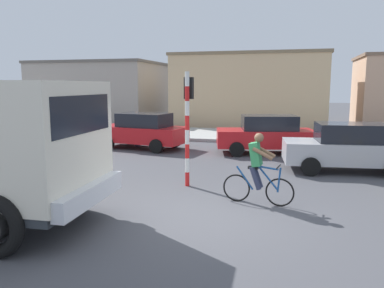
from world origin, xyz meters
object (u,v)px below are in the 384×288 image
Objects in this scene: traffic_light_pole at (188,113)px; car_far_side at (348,147)px; car_white_mid at (266,134)px; pedestrian_near_kerb at (137,129)px; cyclist at (258,169)px; car_red_near at (142,131)px.

car_far_side is at bearing 33.42° from traffic_light_pole.
traffic_light_pole is 6.24m from car_white_mid.
pedestrian_near_kerb reaches higher than car_white_mid.
traffic_light_pole is at bearing -56.06° from pedestrian_near_kerb.
traffic_light_pole is 7.54m from pedestrian_near_kerb.
traffic_light_pole is at bearing -146.58° from car_far_side.
traffic_light_pole is (-2.07, 1.25, 1.20)m from cyclist.
car_red_near is 5.49m from car_white_mid.
car_far_side is 2.57× the size of pedestrian_near_kerb.
pedestrian_near_kerb is (-0.44, 0.44, 0.03)m from car_red_near.
cyclist reaches higher than car_white_mid.
pedestrian_near_kerb is at bearing 123.94° from traffic_light_pole.
traffic_light_pole is at bearing -57.08° from car_red_near.
car_white_mid is at bearing 73.09° from traffic_light_pole.
car_white_mid is (1.78, 5.84, -1.25)m from traffic_light_pole.
car_red_near is 2.61× the size of pedestrian_near_kerb.
pedestrian_near_kerb is (-8.77, 3.13, 0.03)m from car_far_side.
cyclist is 7.11m from car_white_mid.
traffic_light_pole reaches higher than car_red_near.
cyclist is at bearing -50.41° from car_red_near.
cyclist is 5.00m from car_far_side.
car_red_near is at bearing 129.59° from cyclist.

